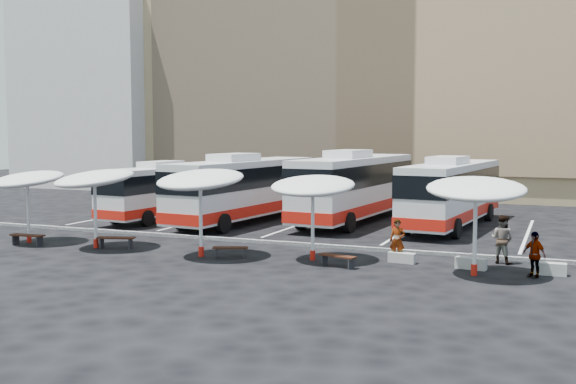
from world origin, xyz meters
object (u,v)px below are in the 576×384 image
at_px(wood_bench_1, 116,240).
at_px(passenger_0, 397,241).
at_px(conc_bench_2, 549,269).
at_px(bus_0, 171,189).
at_px(wood_bench_3, 338,258).
at_px(sunshade_3, 313,186).
at_px(wood_bench_0, 27,237).
at_px(passenger_1, 503,239).
at_px(sunshade_2, 200,180).
at_px(conc_bench_1, 471,263).
at_px(sunshade_0, 27,180).
at_px(sunshade_4, 476,189).
at_px(bus_2, 355,185).
at_px(sunshade_1, 94,179).
at_px(wood_bench_2, 230,249).
at_px(passenger_2, 534,255).
at_px(bus_3, 452,191).
at_px(conc_bench_0, 402,258).
at_px(bus_1, 244,187).

xyz_separation_m(wood_bench_1, passenger_0, (12.27, 1.72, 0.46)).
bearing_deg(conc_bench_2, bus_0, 157.63).
height_order(wood_bench_3, conc_bench_2, wood_bench_3).
relative_size(sunshade_3, wood_bench_1, 2.13).
distance_m(wood_bench_0, passenger_1, 20.73).
distance_m(sunshade_2, conc_bench_1, 11.22).
bearing_deg(sunshade_0, sunshade_2, -0.48).
distance_m(sunshade_4, conc_bench_2, 3.99).
height_order(bus_2, sunshade_1, bus_2).
xyz_separation_m(sunshade_3, passenger_1, (7.13, 2.14, -2.04)).
xyz_separation_m(sunshade_4, wood_bench_3, (-5.02, -0.41, -2.76)).
xyz_separation_m(wood_bench_1, wood_bench_2, (5.72, -0.04, -0.05)).
height_order(sunshade_0, passenger_0, sunshade_0).
height_order(wood_bench_2, wood_bench_3, wood_bench_3).
xyz_separation_m(sunshade_3, passenger_2, (8.40, -0.09, -2.17)).
distance_m(sunshade_1, sunshade_4, 16.35).
distance_m(bus_3, conc_bench_0, 11.26).
bearing_deg(bus_3, wood_bench_1, -129.34).
relative_size(bus_3, wood_bench_3, 8.00).
bearing_deg(bus_1, passenger_0, -31.76).
height_order(conc_bench_1, passenger_2, passenger_2).
distance_m(conc_bench_1, conc_bench_2, 2.75).
distance_m(sunshade_2, conc_bench_0, 8.75).
height_order(sunshade_3, wood_bench_3, sunshade_3).
bearing_deg(wood_bench_0, wood_bench_2, 4.99).
bearing_deg(bus_1, bus_0, -176.57).
bearing_deg(passenger_0, wood_bench_1, -177.46).
height_order(wood_bench_0, passenger_2, passenger_2).
xyz_separation_m(bus_2, conc_bench_0, (5.33, -11.26, -1.93)).
relative_size(bus_3, conc_bench_1, 10.93).
relative_size(wood_bench_1, passenger_2, 1.04).
xyz_separation_m(bus_1, sunshade_0, (-6.21, -10.20, 0.92)).
height_order(conc_bench_2, passenger_1, passenger_1).
bearing_deg(passenger_1, conc_bench_0, 41.70).
relative_size(sunshade_2, wood_bench_2, 2.67).
relative_size(wood_bench_0, passenger_2, 1.02).
relative_size(wood_bench_0, wood_bench_2, 1.13).
xyz_separation_m(bus_2, sunshade_4, (8.26, -12.63, 0.99)).
distance_m(bus_1, bus_2, 6.40).
relative_size(bus_0, sunshade_3, 3.04).
height_order(wood_bench_1, conc_bench_2, wood_bench_1).
relative_size(sunshade_1, wood_bench_0, 2.73).
bearing_deg(wood_bench_2, sunshade_0, -179.01).
xyz_separation_m(wood_bench_3, passenger_0, (1.85, 1.95, 0.49)).
relative_size(bus_1, wood_bench_1, 7.46).
bearing_deg(conc_bench_1, sunshade_0, -175.61).
relative_size(sunshade_3, passenger_1, 1.90).
distance_m(sunshade_2, wood_bench_2, 3.11).
bearing_deg(wood_bench_0, sunshade_4, 3.17).
bearing_deg(wood_bench_2, passenger_2, 3.36).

